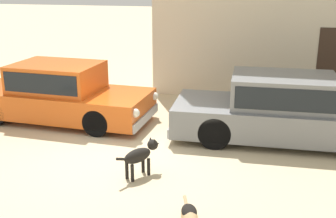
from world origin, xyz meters
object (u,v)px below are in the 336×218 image
(parked_sedan_second, at_px, (284,109))
(stray_dog_tan, at_px, (190,218))
(stray_dog_spotted, at_px, (141,155))
(parked_sedan_nearest, at_px, (59,92))

(parked_sedan_second, height_order, stray_dog_tan, parked_sedan_second)
(stray_dog_spotted, distance_m, stray_dog_tan, 1.84)
(parked_sedan_nearest, height_order, parked_sedan_second, parked_sedan_second)
(stray_dog_spotted, bearing_deg, stray_dog_tan, -106.85)
(stray_dog_tan, bearing_deg, stray_dog_spotted, -160.20)
(parked_sedan_nearest, xyz_separation_m, parked_sedan_second, (5.28, -0.13, 0.01))
(parked_sedan_nearest, bearing_deg, stray_dog_spotted, -38.45)
(parked_sedan_nearest, distance_m, stray_dog_spotted, 3.74)
(parked_sedan_second, distance_m, stray_dog_spotted, 3.43)
(parked_sedan_nearest, relative_size, stray_dog_tan, 4.46)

